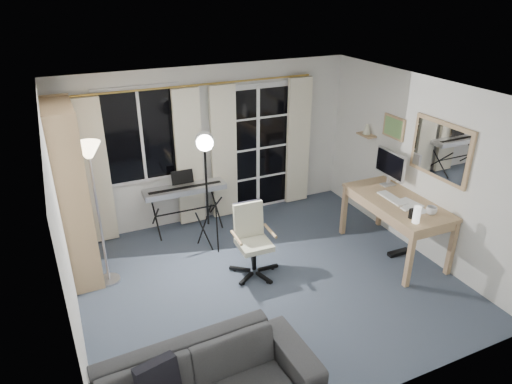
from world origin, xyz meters
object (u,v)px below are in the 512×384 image
office_chair (251,233)px  sofa (197,383)px  desk (397,207)px  mug (432,210)px  torchiere_lamp (92,173)px  keyboard_piano (185,190)px  studio_light (205,156)px  bookshelf (69,199)px  monitor (390,165)px

office_chair → sofa: 2.31m
desk → mug: (0.10, -0.50, 0.17)m
torchiere_lamp → keyboard_piano: size_ratio=1.52×
studio_light → sofa: (-0.99, -2.55, -1.02)m
bookshelf → studio_light: bearing=-7.1°
sofa → desk: bearing=21.5°
bookshelf → monitor: size_ratio=3.80×
monitor → mug: (-0.10, -0.95, -0.24)m
bookshelf → desk: bearing=-18.2°
torchiere_lamp → sofa: torchiere_lamp is taller
keyboard_piano → mug: 3.42m
desk → monitor: 0.64m
studio_light → desk: 2.66m
bookshelf → mug: bearing=-23.9°
torchiere_lamp → studio_light: 1.42m
mug → office_chair: bearing=155.8°
torchiere_lamp → monitor: 3.97m
desk → monitor: bearing=67.6°
keyboard_piano → office_chair: bearing=-70.6°
keyboard_piano → studio_light: size_ratio=0.68×
torchiere_lamp → mug: torchiere_lamp is taller
mug → bookshelf: bearing=156.3°
desk → mug: size_ratio=11.49×
keyboard_piano → sofa: 3.37m
mug → studio_light: bearing=146.5°
torchiere_lamp → sofa: bearing=-80.1°
bookshelf → studio_light: 1.75m
torchiere_lamp → office_chair: size_ratio=1.98×
desk → sofa: sofa is taller
keyboard_piano → desk: bearing=-35.7°
bookshelf → studio_light: size_ratio=1.25×
keyboard_piano → sofa: size_ratio=0.57×
studio_light → desk: studio_light is taller
studio_light → bookshelf: bearing=-171.1°
studio_light → monitor: (2.51, -0.65, -0.31)m
torchiere_lamp → desk: size_ratio=1.21×
bookshelf → keyboard_piano: 1.70m
desk → sofa: 3.62m
keyboard_piano → monitor: size_ratio=2.08×
desk → monitor: size_ratio=2.61×
bookshelf → sofa: bookshelf is taller
torchiere_lamp → desk: torchiere_lamp is taller
studio_light → desk: (2.31, -1.10, -0.72)m
torchiere_lamp → sofa: 2.66m
studio_light → keyboard_piano: bearing=115.3°
keyboard_piano → office_chair: size_ratio=1.30×
monitor → office_chair: bearing=-178.3°
studio_light → monitor: bearing=1.3°
sofa → mug: bearing=13.4°
sofa → monitor: bearing=26.3°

